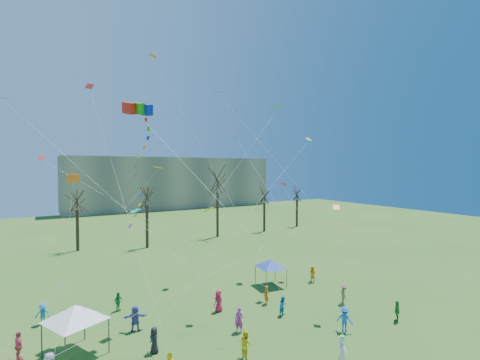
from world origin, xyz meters
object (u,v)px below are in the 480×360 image
hero_kite_flyer (342,353)px  canopy_tent_white (75,313)px  big_box_kite (144,173)px  canopy_tent_blue (271,263)px  distant_building (171,183)px

hero_kite_flyer → canopy_tent_white: size_ratio=0.51×
big_box_kite → canopy_tent_white: bearing=-162.6°
hero_kite_flyer → canopy_tent_white: bearing=110.3°
canopy_tent_white → hero_kite_flyer: bearing=-35.9°
canopy_tent_blue → distant_building: bearing=78.8°
hero_kite_flyer → canopy_tent_white: (-13.32, 9.63, 1.73)m
distant_building → canopy_tent_blue: 71.99m
hero_kite_flyer → big_box_kite: 17.51m
big_box_kite → canopy_tent_blue: 16.32m
distant_building → hero_kite_flyer: 86.33m
canopy_tent_white → canopy_tent_blue: 18.47m
distant_building → big_box_kite: bearing=-110.4°
canopy_tent_white → canopy_tent_blue: (18.03, 3.98, -0.48)m
distant_building → big_box_kite: 77.91m
canopy_tent_blue → hero_kite_flyer: bearing=-109.1°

